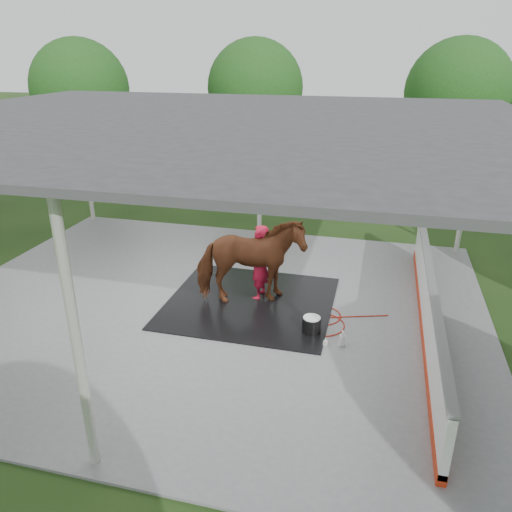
% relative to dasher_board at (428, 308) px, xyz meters
% --- Properties ---
extents(ground, '(100.00, 100.00, 0.00)m').
position_rel_dasher_board_xyz_m(ground, '(-4.60, 0.00, -0.59)').
color(ground, '#1E3814').
extents(concrete_slab, '(12.00, 10.00, 0.05)m').
position_rel_dasher_board_xyz_m(concrete_slab, '(-4.60, 0.00, -0.57)').
color(concrete_slab, slate).
rests_on(concrete_slab, ground).
extents(pavilion_structure, '(12.60, 10.60, 4.05)m').
position_rel_dasher_board_xyz_m(pavilion_structure, '(-4.60, -0.00, 3.37)').
color(pavilion_structure, beige).
rests_on(pavilion_structure, ground).
extents(dasher_board, '(0.16, 8.00, 1.15)m').
position_rel_dasher_board_xyz_m(dasher_board, '(0.00, 0.00, 0.00)').
color(dasher_board, '#B1280E').
rests_on(dasher_board, concrete_slab).
extents(tree_belt, '(28.00, 28.00, 5.80)m').
position_rel_dasher_board_xyz_m(tree_belt, '(-4.30, 0.90, 3.20)').
color(tree_belt, '#382314').
rests_on(tree_belt, ground).
extents(rubber_mat, '(3.63, 3.40, 0.03)m').
position_rel_dasher_board_xyz_m(rubber_mat, '(-3.72, 0.32, -0.53)').
color(rubber_mat, black).
rests_on(rubber_mat, concrete_slab).
extents(horse, '(2.53, 1.82, 1.95)m').
position_rel_dasher_board_xyz_m(horse, '(-3.72, 0.32, 0.46)').
color(horse, brown).
rests_on(horse, rubber_mat).
extents(handler, '(0.46, 0.66, 1.73)m').
position_rel_dasher_board_xyz_m(handler, '(-3.60, 0.65, 0.32)').
color(handler, red).
rests_on(handler, concrete_slab).
extents(wash_bucket, '(0.38, 0.38, 0.35)m').
position_rel_dasher_board_xyz_m(wash_bucket, '(-2.20, -0.61, -0.36)').
color(wash_bucket, black).
rests_on(wash_bucket, concrete_slab).
extents(soap_bottle_a, '(0.16, 0.16, 0.33)m').
position_rel_dasher_board_xyz_m(soap_bottle_a, '(-1.56, -0.95, -0.38)').
color(soap_bottle_a, silver).
rests_on(soap_bottle_a, concrete_slab).
extents(soap_bottle_b, '(0.10, 0.10, 0.17)m').
position_rel_dasher_board_xyz_m(soap_bottle_b, '(-1.87, -1.03, -0.46)').
color(soap_bottle_b, '#338CD8').
rests_on(soap_bottle_b, concrete_slab).
extents(hose_coil, '(1.84, 1.29, 0.02)m').
position_rel_dasher_board_xyz_m(hose_coil, '(-2.06, -0.08, -0.53)').
color(hose_coil, '#A81E0C').
rests_on(hose_coil, concrete_slab).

